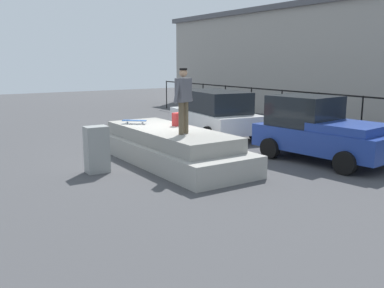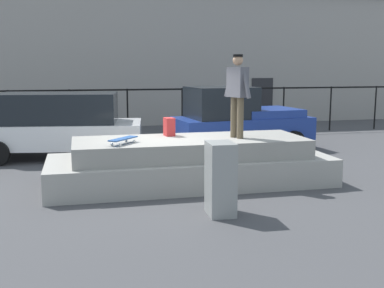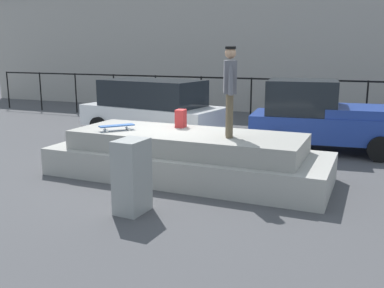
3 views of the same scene
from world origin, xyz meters
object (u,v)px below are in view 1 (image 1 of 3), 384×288
at_px(car_white_hatchback_near, 214,112).
at_px(utility_box, 97,150).
at_px(car_blue_pickup_mid, 319,130).
at_px(skateboarder, 183,96).
at_px(skateboard, 134,121).
at_px(backpack, 177,119).

bearing_deg(car_white_hatchback_near, utility_box, -64.71).
bearing_deg(utility_box, car_blue_pickup_mid, 71.29).
relative_size(skateboarder, car_blue_pickup_mid, 0.42).
distance_m(skateboard, backpack, 1.45).
bearing_deg(skateboard, skateboarder, 6.39).
xyz_separation_m(skateboard, car_white_hatchback_near, (-1.39, 4.22, -0.15)).
height_order(car_white_hatchback_near, utility_box, car_white_hatchback_near).
bearing_deg(backpack, utility_box, 0.68).
relative_size(car_blue_pickup_mid, utility_box, 3.38).
relative_size(car_white_hatchback_near, utility_box, 3.77).
relative_size(backpack, car_blue_pickup_mid, 0.09).
bearing_deg(car_white_hatchback_near, skateboard, -71.74).
xyz_separation_m(skateboarder, car_white_hatchback_near, (-3.87, 3.94, -1.09)).
bearing_deg(utility_box, backpack, 99.98).
bearing_deg(utility_box, skateboarder, 67.31).
relative_size(car_white_hatchback_near, car_blue_pickup_mid, 1.12).
relative_size(skateboard, car_white_hatchback_near, 0.15).
bearing_deg(skateboarder, car_blue_pickup_mid, 71.06).
bearing_deg(backpack, skateboarder, 57.84).
height_order(backpack, car_blue_pickup_mid, car_blue_pickup_mid).
bearing_deg(utility_box, skateboard, 130.99).
xyz_separation_m(backpack, car_white_hatchback_near, (-2.50, 3.29, -0.25)).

